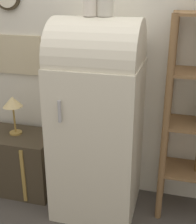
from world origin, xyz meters
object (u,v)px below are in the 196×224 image
(suitcase_trunk, at_px, (13,161))
(desk_lamp, at_px, (13,104))
(vase_center, at_px, (105,3))
(refrigerator, at_px, (97,117))

(suitcase_trunk, xyz_separation_m, desk_lamp, (0.05, 0.02, 0.56))
(desk_lamp, bearing_deg, vase_center, -4.87)
(refrigerator, distance_m, desk_lamp, 0.78)
(refrigerator, bearing_deg, suitcase_trunk, 175.95)
(vase_center, height_order, desk_lamp, vase_center)
(refrigerator, xyz_separation_m, suitcase_trunk, (-0.83, 0.06, -0.55))
(refrigerator, distance_m, suitcase_trunk, 1.00)
(suitcase_trunk, distance_m, desk_lamp, 0.56)
(suitcase_trunk, bearing_deg, desk_lamp, 20.07)
(vase_center, xyz_separation_m, desk_lamp, (-0.83, 0.07, -0.84))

